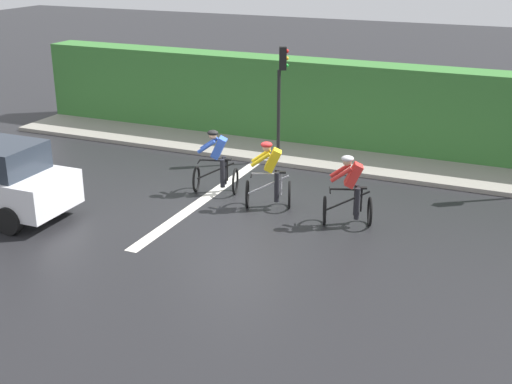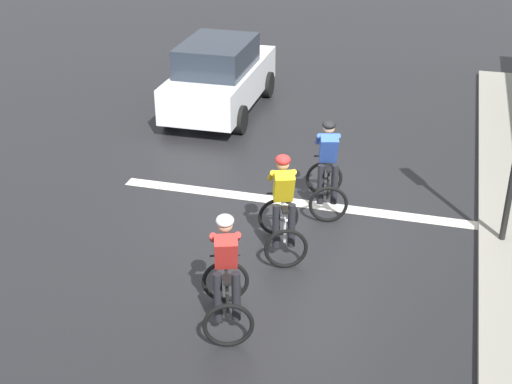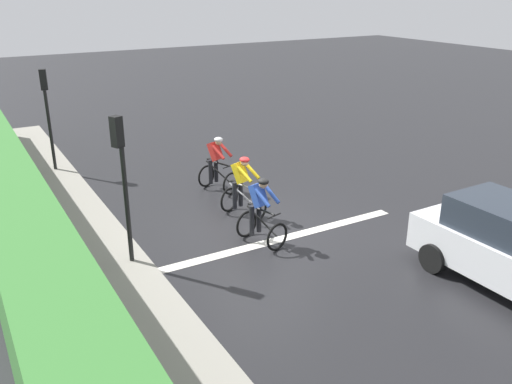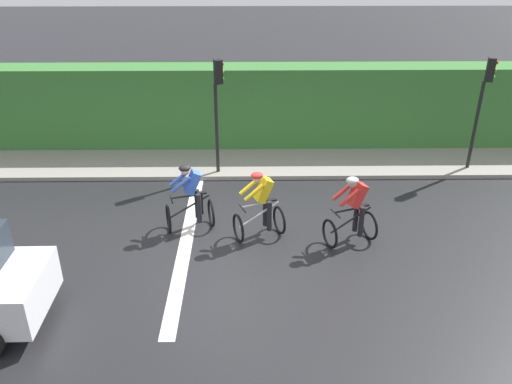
{
  "view_description": "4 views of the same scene",
  "coord_description": "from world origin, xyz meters",
  "views": [
    {
      "loc": [
        14.26,
        6.86,
        6.16
      ],
      "look_at": [
        0.94,
        1.02,
        0.72
      ],
      "focal_mm": 47.82,
      "sensor_mm": 36.0,
      "label": 1
    },
    {
      "loc": [
        -2.24,
        10.69,
        6.13
      ],
      "look_at": [
        0.58,
        0.54,
        0.79
      ],
      "focal_mm": 50.58,
      "sensor_mm": 36.0,
      "label": 2
    },
    {
      "loc": [
        -6.33,
        -10.69,
        5.83
      ],
      "look_at": [
        -0.29,
        -0.26,
        1.15
      ],
      "focal_mm": 37.94,
      "sensor_mm": 36.0,
      "label": 3
    },
    {
      "loc": [
        10.51,
        0.73,
        6.48
      ],
      "look_at": [
        -0.17,
        0.88,
        1.07
      ],
      "focal_mm": 36.86,
      "sensor_mm": 36.0,
      "label": 4
    }
  ],
  "objects": [
    {
      "name": "ground_plane",
      "position": [
        0.0,
        0.0,
        0.0
      ],
      "size": [
        80.0,
        80.0,
        0.0
      ],
      "primitive_type": "plane",
      "color": "black"
    },
    {
      "name": "cyclist_mid",
      "position": [
        -0.39,
        -0.65,
        0.8
      ],
      "size": [
        0.93,
        1.22,
        1.66
      ],
      "color": "black",
      "rests_on": "ground"
    },
    {
      "name": "hedge_wall",
      "position": [
        -5.64,
        2.0,
        1.32
      ],
      "size": [
        1.1,
        23.1,
        2.65
      ],
      "primitive_type": "cube",
      "color": "#387533",
      "rests_on": "ground"
    },
    {
      "name": "sidewalk_kerb",
      "position": [
        -4.44,
        2.0,
        0.06
      ],
      "size": [
        2.8,
        23.1,
        0.12
      ],
      "primitive_type": "cube",
      "color": "gray",
      "rests_on": "ground"
    },
    {
      "name": "stone_wall_low",
      "position": [
        -5.34,
        2.0,
        0.35
      ],
      "size": [
        0.44,
        23.1,
        0.69
      ],
      "primitive_type": "cube",
      "color": "gray",
      "rests_on": "ground"
    },
    {
      "name": "road_marking_stop_line",
      "position": [
        0.0,
        -0.74,
        0.0
      ],
      "size": [
        7.0,
        0.3,
        0.01
      ],
      "primitive_type": "cube",
      "color": "silver",
      "rests_on": "ground"
    },
    {
      "name": "traffic_light_near_crossing",
      "position": [
        -3.43,
        -0.12,
        2.22
      ],
      "size": [
        0.26,
        0.3,
        3.34
      ],
      "color": "black",
      "rests_on": "ground"
    },
    {
      "name": "cyclist_lead",
      "position": [
        0.29,
        3.04,
        0.8
      ],
      "size": [
        1.01,
        1.25,
        1.66
      ],
      "color": "black",
      "rests_on": "ground"
    },
    {
      "name": "traffic_light_far_junction",
      "position": [
        -3.58,
        7.24,
        2.22
      ],
      "size": [
        0.24,
        0.31,
        3.34
      ],
      "color": "black",
      "rests_on": "ground"
    },
    {
      "name": "cyclist_second",
      "position": [
        0.01,
        0.98,
        0.8
      ],
      "size": [
        1.02,
        1.25,
        1.66
      ],
      "color": "black",
      "rests_on": "ground"
    }
  ]
}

